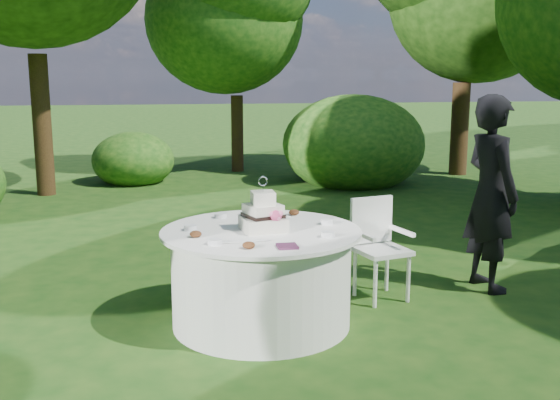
% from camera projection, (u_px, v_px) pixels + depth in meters
% --- Properties ---
extents(ground, '(80.00, 80.00, 0.00)m').
position_uv_depth(ground, '(262.00, 324.00, 5.22)').
color(ground, '#153D10').
rests_on(ground, ground).
extents(napkins, '(0.14, 0.14, 0.02)m').
position_uv_depth(napkins, '(287.00, 246.00, 4.55)').
color(napkins, '#491F3B').
rests_on(napkins, table).
extents(feather_plume, '(0.48, 0.07, 0.01)m').
position_uv_depth(feather_plume, '(239.00, 241.00, 4.70)').
color(feather_plume, white).
rests_on(feather_plume, table).
extents(guest, '(0.50, 0.70, 1.79)m').
position_uv_depth(guest, '(491.00, 193.00, 5.94)').
color(guest, black).
rests_on(guest, ground).
extents(table, '(1.56, 1.56, 0.77)m').
position_uv_depth(table, '(261.00, 277.00, 5.15)').
color(table, white).
rests_on(table, ground).
extents(cake, '(0.36, 0.36, 0.43)m').
position_uv_depth(cake, '(263.00, 216.00, 5.04)').
color(cake, silver).
rests_on(cake, table).
extents(chair, '(0.51, 0.50, 0.89)m').
position_uv_depth(chair, '(377.00, 240.00, 5.77)').
color(chair, white).
rests_on(chair, ground).
extents(votives, '(1.19, 0.97, 0.04)m').
position_uv_depth(votives, '(256.00, 228.00, 5.06)').
color(votives, white).
rests_on(votives, table).
extents(petal_cups, '(0.96, 1.11, 0.05)m').
position_uv_depth(petal_cups, '(248.00, 229.00, 4.99)').
color(petal_cups, '#562D16').
rests_on(petal_cups, table).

